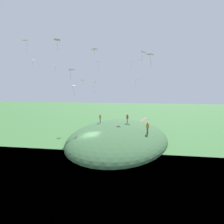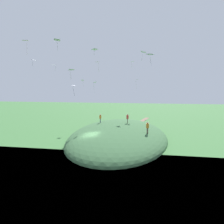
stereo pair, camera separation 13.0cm
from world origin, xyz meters
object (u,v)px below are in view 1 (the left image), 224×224
at_px(kite_4, 74,86).
at_px(kite_13, 150,55).
at_px(kite_6, 132,62).
at_px(kite_5, 25,41).
at_px(kite_1, 95,49).
at_px(person_walking_path, 100,117).
at_px(kite_12, 97,63).
at_px(kite_0, 137,81).
at_px(kite_8, 71,70).
at_px(person_watching_kites, 127,117).
at_px(kite_3, 54,65).
at_px(kite_11, 143,52).
at_px(kite_10, 82,81).
at_px(person_near_shore, 148,126).
at_px(kite_2, 95,84).
at_px(kite_7, 57,40).
at_px(kite_9, 33,60).

height_order(kite_4, kite_13, kite_13).
bearing_deg(kite_6, kite_5, 137.52).
relative_size(kite_1, kite_4, 0.89).
xyz_separation_m(person_walking_path, kite_12, (3.15, 1.21, 10.72)).
xyz_separation_m(kite_0, kite_8, (-13.18, 9.48, 1.24)).
bearing_deg(kite_5, person_watching_kites, -61.50).
distance_m(kite_3, kite_11, 16.67).
bearing_deg(kite_3, kite_10, -26.16).
relative_size(person_near_shore, kite_2, 0.83).
height_order(kite_1, kite_13, kite_1).
bearing_deg(kite_13, kite_8, 84.92).
relative_size(kite_2, kite_6, 1.40).
xyz_separation_m(kite_7, kite_8, (3.63, -0.51, -3.67)).
height_order(person_walking_path, kite_12, kite_12).
xyz_separation_m(person_near_shore, kite_12, (9.71, 10.13, 10.90)).
xyz_separation_m(kite_4, kite_12, (13.65, -0.24, 4.77)).
relative_size(kite_6, kite_11, 1.09).
bearing_deg(kite_4, kite_2, -3.56).
distance_m(kite_0, kite_10, 11.71).
distance_m(kite_3, kite_9, 5.15).
relative_size(kite_0, kite_5, 0.93).
xyz_separation_m(kite_9, kite_11, (2.54, -17.57, 1.23)).
bearing_deg(person_watching_kites, kite_12, 52.85).
xyz_separation_m(kite_1, kite_11, (-2.40, -8.59, -1.10)).
bearing_deg(kite_11, kite_13, -168.12).
height_order(kite_2, kite_13, kite_13).
bearing_deg(kite_6, kite_13, -168.00).
relative_size(kite_5, kite_7, 1.52).
distance_m(kite_3, kite_13, 18.74).
distance_m(kite_0, kite_12, 8.99).
relative_size(kite_6, kite_7, 1.11).
xyz_separation_m(person_watching_kites, kite_13, (-7.65, -3.66, 9.98)).
xyz_separation_m(kite_9, kite_10, (11.82, -4.49, -2.95)).
xyz_separation_m(kite_0, kite_9, (-12.22, 16.20, 2.96)).
height_order(kite_5, kite_6, kite_5).
distance_m(person_watching_kites, kite_7, 17.85).
relative_size(person_near_shore, kite_13, 1.13).
bearing_deg(person_walking_path, kite_4, 154.47).
xyz_separation_m(kite_4, kite_8, (2.86, 1.35, 2.45)).
xyz_separation_m(person_near_shore, kite_1, (4.81, 9.45, 12.63)).
xyz_separation_m(kite_2, kite_4, (-9.73, 0.61, -0.48)).
distance_m(kite_6, kite_8, 17.37).
bearing_deg(kite_3, kite_6, -57.30).
bearing_deg(kite_12, kite_7, 171.73).
bearing_deg(person_watching_kites, kite_13, -159.04).
xyz_separation_m(kite_5, kite_9, (2.32, 0.19, -2.46)).
bearing_deg(kite_7, kite_12, -8.27).
relative_size(person_walking_path, kite_10, 1.19).
xyz_separation_m(kite_4, kite_11, (6.36, -9.51, 5.39)).
height_order(person_walking_path, kite_2, kite_2).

